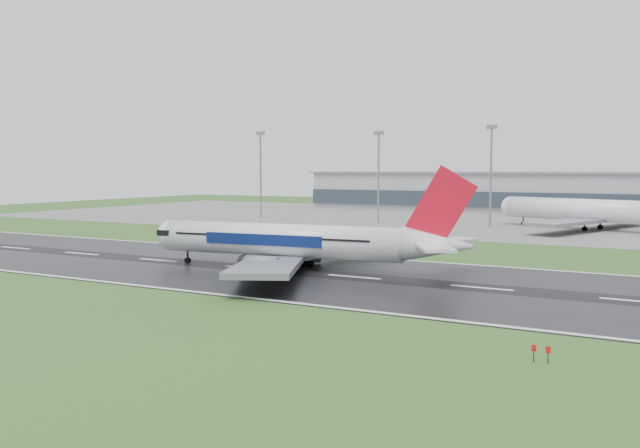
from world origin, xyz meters
The scene contains 9 objects.
ground centered at (0.00, 0.00, 0.00)m, with size 520.00×520.00×0.00m, color #2B541F.
runway centered at (0.00, 0.00, 0.05)m, with size 400.00×45.00×0.10m, color black.
apron centered at (0.00, 125.00, 0.04)m, with size 400.00×130.00×0.08m, color slate.
terminal centered at (0.00, 185.00, 7.50)m, with size 240.00×36.00×15.00m, color #90939A.
main_airliner centered at (-30.54, 1.77, 8.38)m, with size 56.10×53.43×16.56m, color silver, non-canonical shape.
parked_airliner centered at (2.69, 103.91, 8.82)m, with size 59.65×55.53×17.48m, color white, non-canonical shape.
floodmast_0 centered at (-103.85, 100.00, 14.32)m, with size 0.64×0.64×28.63m, color gray.
floodmast_1 centered at (-59.51, 100.00, 13.77)m, with size 0.64×0.64×27.53m, color gray.
floodmast_2 centered at (-24.24, 100.00, 14.18)m, with size 0.64×0.64×28.36m, color gray.
Camera 1 is at (24.32, -92.42, 16.81)m, focal length 37.30 mm.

